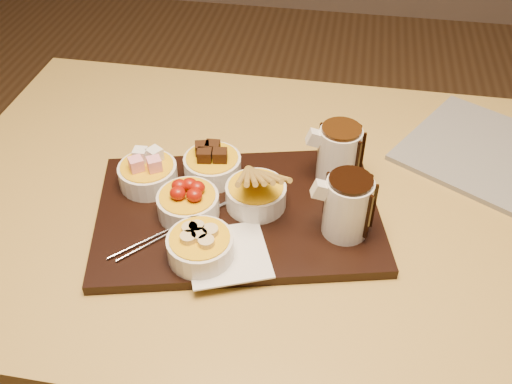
% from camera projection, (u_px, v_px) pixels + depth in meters
% --- Properties ---
extents(dining_table, '(1.20, 0.80, 0.75)m').
position_uv_depth(dining_table, '(275.00, 237.00, 1.05)').
color(dining_table, '#B99745').
rests_on(dining_table, ground).
extents(serving_board, '(0.52, 0.40, 0.02)m').
position_uv_depth(serving_board, '(238.00, 213.00, 0.94)').
color(serving_board, black).
rests_on(serving_board, dining_table).
extents(napkin, '(0.16, 0.16, 0.00)m').
position_uv_depth(napkin, '(228.00, 254.00, 0.86)').
color(napkin, white).
rests_on(napkin, serving_board).
extents(bowl_marshmallows, '(0.10, 0.10, 0.04)m').
position_uv_depth(bowl_marshmallows, '(148.00, 175.00, 0.97)').
color(bowl_marshmallows, silver).
rests_on(bowl_marshmallows, serving_board).
extents(bowl_cake, '(0.10, 0.10, 0.04)m').
position_uv_depth(bowl_cake, '(213.00, 167.00, 0.99)').
color(bowl_cake, silver).
rests_on(bowl_cake, serving_board).
extents(bowl_strawberries, '(0.10, 0.10, 0.04)m').
position_uv_depth(bowl_strawberries, '(188.00, 205.00, 0.92)').
color(bowl_strawberries, silver).
rests_on(bowl_strawberries, serving_board).
extents(bowl_biscotti, '(0.10, 0.10, 0.04)m').
position_uv_depth(bowl_biscotti, '(256.00, 196.00, 0.93)').
color(bowl_biscotti, silver).
rests_on(bowl_biscotti, serving_board).
extents(bowl_bananas, '(0.10, 0.10, 0.04)m').
position_uv_depth(bowl_bananas, '(200.00, 247.00, 0.85)').
color(bowl_bananas, silver).
rests_on(bowl_bananas, serving_board).
extents(pitcher_dark_chocolate, '(0.09, 0.09, 0.10)m').
position_uv_depth(pitcher_dark_chocolate, '(347.00, 207.00, 0.87)').
color(pitcher_dark_chocolate, silver).
rests_on(pitcher_dark_chocolate, serving_board).
extents(pitcher_milk_chocolate, '(0.09, 0.09, 0.10)m').
position_uv_depth(pitcher_milk_chocolate, '(339.00, 155.00, 0.97)').
color(pitcher_milk_chocolate, silver).
rests_on(pitcher_milk_chocolate, serving_board).
extents(fondue_skewers, '(0.21, 0.20, 0.01)m').
position_uv_depth(fondue_skewers, '(182.00, 223.00, 0.91)').
color(fondue_skewers, silver).
rests_on(fondue_skewers, serving_board).
extents(newspaper, '(0.43, 0.41, 0.01)m').
position_uv_depth(newspaper, '(503.00, 159.00, 1.06)').
color(newspaper, beige).
rests_on(newspaper, dining_table).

